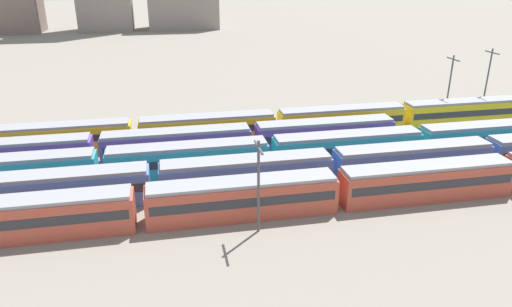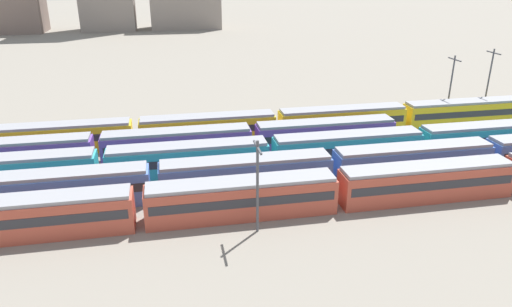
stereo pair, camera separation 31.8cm
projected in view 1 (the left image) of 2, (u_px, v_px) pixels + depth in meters
The scene contains 9 objects.
ground_plane at pixel (92, 183), 51.78m from camera, with size 600.00×600.00×0.00m, color gray.
train_track_0 at pixel (338, 189), 46.10m from camera, with size 74.70×3.06×3.75m.
train_track_1 at pixel (487, 154), 54.53m from camera, with size 112.50×3.06×3.75m.
train_track_2 at pixel (419, 142), 58.21m from camera, with size 112.50×3.06×3.75m.
train_track_3 at pixel (177, 144), 57.57m from camera, with size 55.80×3.06×3.75m.
train_track_4 at pixel (403, 116), 68.26m from camera, with size 112.50×3.06×3.75m.
catenary_pole_1 at pixel (449, 84), 71.03m from camera, with size 0.24×3.20×9.89m.
catenary_pole_2 at pixel (258, 182), 40.65m from camera, with size 0.24×3.20×8.70m.
catenary_pole_3 at pixel (487, 80), 72.39m from camera, with size 0.24×3.20×10.59m.
Camera 1 is at (8.46, -39.07, 22.35)m, focal length 33.11 mm.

